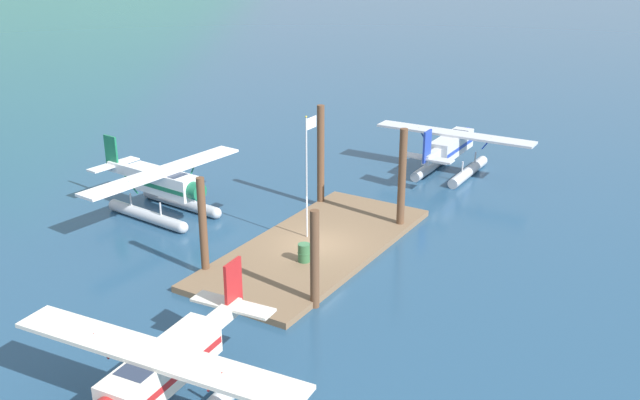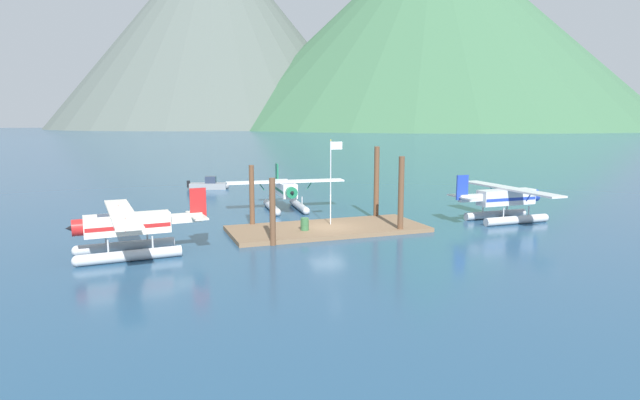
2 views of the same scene
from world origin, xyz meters
name	(u,v)px [view 1 (image 1 of 2)]	position (x,y,z in m)	size (l,w,h in m)	color
ground_plane	(315,249)	(0.00, 0.00, 0.00)	(1200.00, 1200.00, 0.00)	navy
dock_platform	(315,247)	(0.00, 0.00, 0.15)	(14.15, 6.04, 0.30)	brown
piling_near_left	(315,260)	(-4.87, -2.99, 2.18)	(0.38, 0.38, 4.35)	brown
piling_near_right	(402,180)	(4.63, -2.43, 2.73)	(0.41, 0.41, 5.47)	brown
piling_far_left	(203,227)	(-4.92, 2.89, 2.35)	(0.37, 0.37, 4.70)	brown
piling_far_right	(321,157)	(5.28, 2.90, 2.95)	(0.41, 0.41, 5.90)	brown
flagpole	(308,163)	(0.67, 0.83, 4.19)	(0.95, 0.10, 6.28)	silver
fuel_drum	(304,253)	(-1.93, -0.58, 0.74)	(0.62, 0.62, 0.88)	#33663D
seaplane_cream_port_aft	(163,378)	(-13.62, -2.77, 1.58)	(7.96, 10.48, 3.84)	#B7BABF
seaplane_silver_stbd_aft	(451,150)	(14.68, -1.27, 1.58)	(7.98, 10.41, 3.84)	#B7BABF
seaplane_white_bow_centre	(162,188)	(-0.41, 9.65, 1.58)	(10.48, 7.97, 3.84)	#B7BABF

